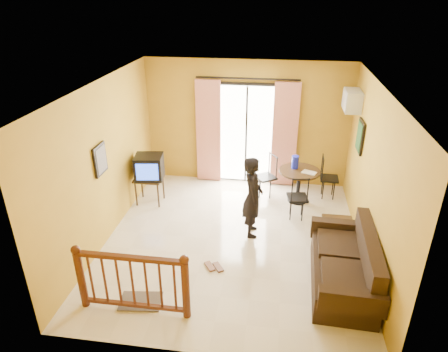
# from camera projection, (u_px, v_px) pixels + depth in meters

# --- Properties ---
(ground) EXTENTS (5.00, 5.00, 0.00)m
(ground) POSITION_uv_depth(u_px,v_px,m) (232.00, 240.00, 7.24)
(ground) COLOR beige
(ground) RESTS_ON ground
(room_shell) EXTENTS (5.00, 5.00, 5.00)m
(room_shell) POSITION_uv_depth(u_px,v_px,m) (233.00, 154.00, 6.50)
(room_shell) COLOR white
(room_shell) RESTS_ON ground
(balcony_door) EXTENTS (2.25, 0.14, 2.46)m
(balcony_door) POSITION_uv_depth(u_px,v_px,m) (246.00, 134.00, 8.89)
(balcony_door) COLOR black
(balcony_door) RESTS_ON ground
(tv_table) EXTENTS (0.57, 0.48, 0.57)m
(tv_table) POSITION_uv_depth(u_px,v_px,m) (149.00, 181.00, 8.31)
(tv_table) COLOR black
(tv_table) RESTS_ON ground
(television) EXTENTS (0.62, 0.58, 0.50)m
(television) POSITION_uv_depth(u_px,v_px,m) (149.00, 167.00, 8.16)
(television) COLOR black
(television) RESTS_ON tv_table
(picture_left) EXTENTS (0.05, 0.42, 0.52)m
(picture_left) POSITION_uv_depth(u_px,v_px,m) (100.00, 159.00, 6.67)
(picture_left) COLOR black
(picture_left) RESTS_ON room_shell
(dining_table) EXTENTS (0.85, 0.85, 0.71)m
(dining_table) POSITION_uv_depth(u_px,v_px,m) (299.00, 177.00, 8.34)
(dining_table) COLOR black
(dining_table) RESTS_ON ground
(water_jug) EXTENTS (0.15, 0.15, 0.27)m
(water_jug) POSITION_uv_depth(u_px,v_px,m) (295.00, 162.00, 8.32)
(water_jug) COLOR #151FCB
(water_jug) RESTS_ON dining_table
(serving_tray) EXTENTS (0.33, 0.28, 0.02)m
(serving_tray) POSITION_uv_depth(u_px,v_px,m) (309.00, 173.00, 8.15)
(serving_tray) COLOR beige
(serving_tray) RESTS_ON dining_table
(dining_chairs) EXTENTS (1.83, 1.40, 0.95)m
(dining_chairs) POSITION_uv_depth(u_px,v_px,m) (296.00, 203.00, 8.48)
(dining_chairs) COLOR black
(dining_chairs) RESTS_ON ground
(air_conditioner) EXTENTS (0.31, 0.60, 0.40)m
(air_conditioner) POSITION_uv_depth(u_px,v_px,m) (352.00, 101.00, 7.77)
(air_conditioner) COLOR silver
(air_conditioner) RESTS_ON room_shell
(botanical_print) EXTENTS (0.05, 0.50, 0.60)m
(botanical_print) POSITION_uv_depth(u_px,v_px,m) (360.00, 136.00, 7.40)
(botanical_print) COLOR black
(botanical_print) RESTS_ON room_shell
(coffee_table) EXTENTS (0.53, 0.95, 0.42)m
(coffee_table) POSITION_uv_depth(u_px,v_px,m) (339.00, 236.00, 6.88)
(coffee_table) COLOR black
(coffee_table) RESTS_ON ground
(bowl) EXTENTS (0.20, 0.20, 0.06)m
(bowl) POSITION_uv_depth(u_px,v_px,m) (339.00, 224.00, 6.90)
(bowl) COLOR brown
(bowl) RESTS_ON coffee_table
(sofa) EXTENTS (0.94, 1.92, 0.91)m
(sofa) POSITION_uv_depth(u_px,v_px,m) (347.00, 268.00, 6.01)
(sofa) COLOR black
(sofa) RESTS_ON ground
(standing_person) EXTENTS (0.43, 0.60, 1.53)m
(standing_person) POSITION_uv_depth(u_px,v_px,m) (253.00, 197.00, 7.13)
(standing_person) COLOR black
(standing_person) RESTS_ON ground
(stair_balustrade) EXTENTS (1.63, 0.13, 1.04)m
(stair_balustrade) POSITION_uv_depth(u_px,v_px,m) (132.00, 279.00, 5.45)
(stair_balustrade) COLOR #471E0F
(stair_balustrade) RESTS_ON ground
(doormat) EXTENTS (0.64, 0.47, 0.02)m
(doormat) POSITION_uv_depth(u_px,v_px,m) (141.00, 301.00, 5.84)
(doormat) COLOR #504740
(doormat) RESTS_ON ground
(sandals) EXTENTS (0.36, 0.26, 0.03)m
(sandals) POSITION_uv_depth(u_px,v_px,m) (214.00, 267.00, 6.54)
(sandals) COLOR brown
(sandals) RESTS_ON ground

